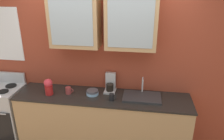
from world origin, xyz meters
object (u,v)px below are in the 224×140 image
stove_range (4,113)px  vase (49,86)px  sink_faucet (142,97)px  coffee_maker (110,85)px  bowl_stack (92,92)px  cup_near_bowls (68,91)px  cup_near_sink (112,97)px

stove_range → vase: (0.88, -0.06, 0.59)m
sink_faucet → coffee_maker: 0.52m
sink_faucet → vase: size_ratio=2.19×
sink_faucet → bowl_stack: 0.74m
bowl_stack → cup_near_bowls: 0.36m
stove_range → vase: vase is taller
bowl_stack → cup_near_sink: 0.34m
sink_faucet → bowl_stack: sink_faucet is taller
stove_range → sink_faucet: 2.31m
stove_range → cup_near_bowls: bearing=-0.0°
vase → stove_range: bearing=175.9°
stove_range → vase: 1.06m
sink_faucet → cup_near_sink: 0.45m
sink_faucet → cup_near_sink: sink_faucet is taller
sink_faucet → cup_near_bowls: (-1.10, -0.04, 0.03)m
vase → cup_near_sink: vase is taller
bowl_stack → coffee_maker: bearing=32.4°
bowl_stack → coffee_maker: 0.30m
sink_faucet → coffee_maker: coffee_maker is taller
vase → cup_near_bowls: (0.28, 0.06, -0.08)m
cup_near_sink → cup_near_bowls: 0.68m
bowl_stack → cup_near_bowls: (-0.36, -0.03, 0.02)m
sink_faucet → bowl_stack: size_ratio=2.97×
bowl_stack → coffee_maker: size_ratio=0.64×
coffee_maker → cup_near_bowls: bearing=-162.9°
cup_near_sink → coffee_maker: coffee_maker is taller
stove_range → cup_near_sink: 1.91m
stove_range → bowl_stack: 1.60m
sink_faucet → cup_near_sink: (-0.42, -0.14, 0.03)m
sink_faucet → cup_near_bowls: bearing=-178.0°
cup_near_bowls → bowl_stack: bearing=4.8°
bowl_stack → sink_faucet: bearing=0.5°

